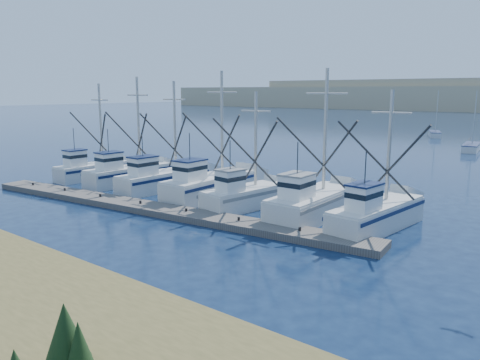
% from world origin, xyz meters
% --- Properties ---
extents(ground, '(500.00, 500.00, 0.00)m').
position_xyz_m(ground, '(0.00, 0.00, 0.00)').
color(ground, '#0C1935').
rests_on(ground, ground).
extents(floating_dock, '(31.55, 5.37, 0.42)m').
position_xyz_m(floating_dock, '(-8.06, 5.88, 0.21)').
color(floating_dock, '#5D5853').
rests_on(floating_dock, ground).
extents(trawler_fleet, '(29.92, 8.58, 9.53)m').
position_xyz_m(trawler_fleet, '(-7.38, 10.89, 0.97)').
color(trawler_fleet, silver).
rests_on(trawler_fleet, ground).
extents(sailboat_near, '(2.64, 6.95, 8.10)m').
position_xyz_m(sailboat_near, '(1.44, 54.63, 0.49)').
color(sailboat_near, silver).
rests_on(sailboat_near, ground).
extents(sailboat_far, '(3.68, 6.45, 8.10)m').
position_xyz_m(sailboat_far, '(-8.32, 72.25, 0.49)').
color(sailboat_far, silver).
rests_on(sailboat_far, ground).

